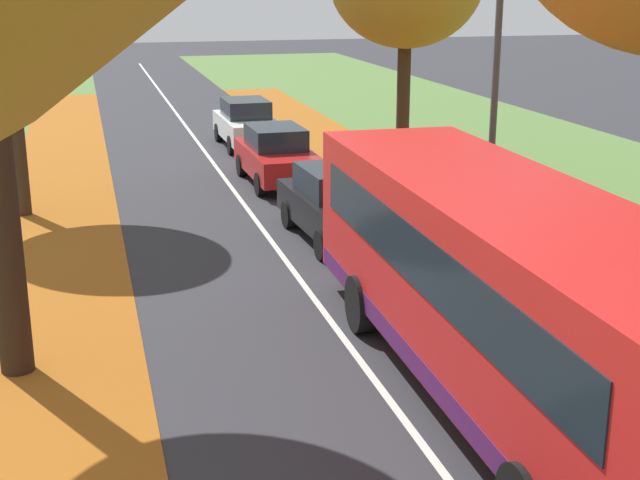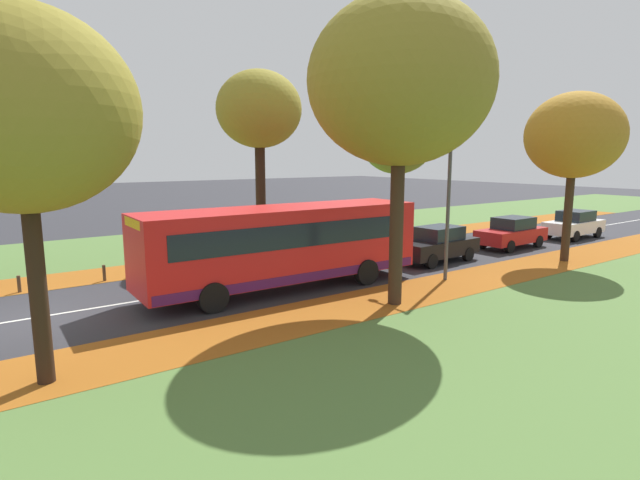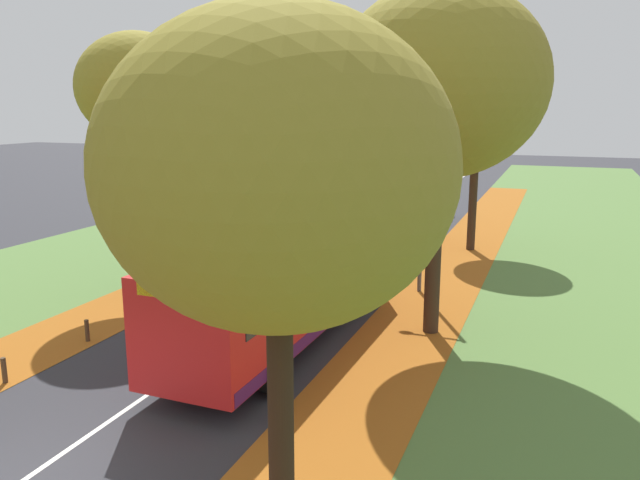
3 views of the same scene
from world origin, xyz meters
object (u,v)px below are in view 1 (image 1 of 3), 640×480
bus (506,285)px  car_white_third_in_line (247,123)px  streetlamp_right (480,81)px  car_black_lead (338,204)px  car_red_following (277,155)px

bus → car_white_third_in_line: (0.06, 19.96, -0.89)m
streetlamp_right → car_black_lead: 4.35m
car_red_following → streetlamp_right: bearing=-74.3°
streetlamp_right → bus: (-2.17, -5.82, -2.03)m
bus → car_red_following: (-0.14, 14.07, -0.89)m
car_white_third_in_line → streetlamp_right: bearing=-81.5°
streetlamp_right → car_white_third_in_line: bearing=98.5°
bus → car_red_following: size_ratio=2.47×
bus → car_red_following: 14.10m
bus → car_black_lead: bearing=90.2°
streetlamp_right → car_white_third_in_line: 14.59m
streetlamp_right → car_white_third_in_line: size_ratio=1.42×
car_black_lead → car_white_third_in_line: 11.78m
car_black_lead → car_red_following: same height
car_red_following → car_white_third_in_line: (0.20, 5.89, 0.00)m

